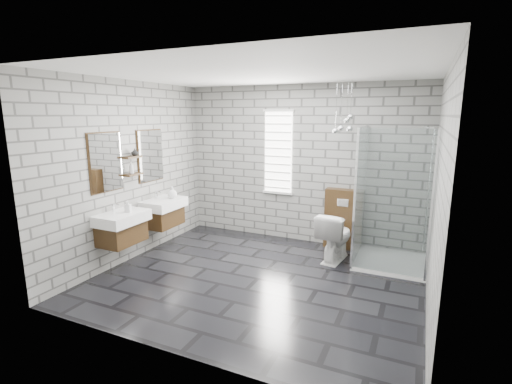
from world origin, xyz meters
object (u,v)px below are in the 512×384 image
Objects in this scene: vanity_left at (120,219)px; cistern_panel at (343,219)px; toilet at (335,236)px; vanity_right at (162,205)px; shower_enclosure at (384,233)px.

vanity_left is 1.57× the size of cistern_panel.
cistern_panel is 0.59m from toilet.
vanity_right is at bearing 22.17° from toilet.
vanity_right is 1.57× the size of cistern_panel.
vanity_left is 3.50m from cistern_panel.
shower_enclosure is 0.72m from toilet.
vanity_left is 3.81m from shower_enclosure.
vanity_left is at bearing -90.00° from vanity_right.
vanity_left is at bearing 38.70° from toilet.
vanity_right reaches higher than toilet.
toilet is (-0.70, -0.06, -0.13)m from shower_enclosure.
shower_enclosure reaches higher than toilet.
shower_enclosure is at bearing 26.30° from vanity_left.
toilet is at bearing -90.00° from cistern_panel.
vanity_left is at bearing -140.88° from cistern_panel.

